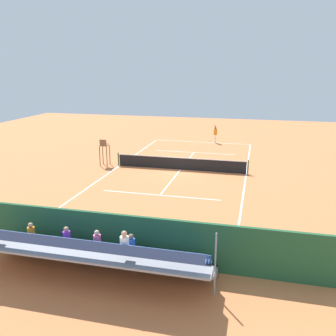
% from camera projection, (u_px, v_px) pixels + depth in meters
% --- Properties ---
extents(ground_plane, '(60.00, 60.00, 0.00)m').
position_uv_depth(ground_plane, '(180.00, 170.00, 28.27)').
color(ground_plane, '#D17542').
extents(court_line_markings, '(10.10, 22.20, 0.01)m').
position_uv_depth(court_line_markings, '(180.00, 169.00, 28.31)').
color(court_line_markings, white).
rests_on(court_line_markings, ground).
extents(tennis_net, '(10.30, 0.10, 1.07)m').
position_uv_depth(tennis_net, '(180.00, 163.00, 28.14)').
color(tennis_net, black).
rests_on(tennis_net, ground).
extents(backdrop_wall, '(18.00, 0.16, 2.00)m').
position_uv_depth(backdrop_wall, '(109.00, 236.00, 14.91)').
color(backdrop_wall, '#235633').
rests_on(backdrop_wall, ground).
extents(bleacher_stand, '(9.06, 2.40, 2.48)m').
position_uv_depth(bleacher_stand, '(93.00, 253.00, 13.71)').
color(bleacher_stand, gray).
rests_on(bleacher_stand, ground).
extents(umpire_chair, '(0.67, 0.67, 2.14)m').
position_uv_depth(umpire_chair, '(104.00, 149.00, 29.18)').
color(umpire_chair, brown).
rests_on(umpire_chair, ground).
extents(courtside_bench, '(1.80, 0.40, 0.93)m').
position_uv_depth(courtside_bench, '(177.00, 245.00, 15.09)').
color(courtside_bench, '#33383D').
rests_on(courtside_bench, ground).
extents(equipment_bag, '(0.90, 0.36, 0.36)m').
position_uv_depth(equipment_bag, '(136.00, 250.00, 15.48)').
color(equipment_bag, '#B22D2D').
rests_on(equipment_bag, ground).
extents(tennis_player, '(0.40, 0.55, 1.93)m').
position_uv_depth(tennis_player, '(215.00, 133.00, 38.00)').
color(tennis_player, white).
rests_on(tennis_player, ground).
extents(tennis_racket, '(0.43, 0.57, 0.03)m').
position_uv_depth(tennis_racket, '(208.00, 142.00, 38.68)').
color(tennis_racket, black).
rests_on(tennis_racket, ground).
extents(tennis_ball_near, '(0.07, 0.07, 0.07)m').
position_uv_depth(tennis_ball_near, '(198.00, 147.00, 36.27)').
color(tennis_ball_near, '#CCDB33').
rests_on(tennis_ball_near, ground).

